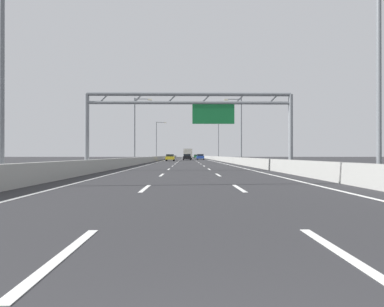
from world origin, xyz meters
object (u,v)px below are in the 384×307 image
yellow_car (170,158)px  green_car (196,156)px  streetlamp_right_near (373,55)px  streetlamp_left_mid (136,126)px  blue_car (200,157)px  black_car (187,157)px  streetlamp_left_near (8,53)px  sign_gantry (192,111)px  streetlamp_right_mid (240,126)px  streetlamp_left_far (157,138)px  box_truck (188,154)px  streetlamp_right_far (217,138)px

yellow_car → green_car: (7.21, 64.98, 0.01)m
streetlamp_right_near → streetlamp_left_mid: size_ratio=1.00×
blue_car → yellow_car: bearing=-109.7°
black_car → yellow_car: black_car is taller
streetlamp_left_near → streetlamp_left_mid: (0.00, 36.59, 0.00)m
streetlamp_right_near → sign_gantry: bearing=117.0°
streetlamp_right_near → streetlamp_right_mid: same height
streetlamp_left_far → black_car: bearing=-19.6°
sign_gantry → streetlamp_left_mid: streetlamp_left_mid is taller
sign_gantry → streetlamp_right_mid: bearing=72.2°
streetlamp_left_near → blue_car: 81.09m
streetlamp_left_mid → streetlamp_left_far: same height
streetlamp_right_near → streetlamp_left_mid: (-14.93, 36.59, 0.00)m
streetlamp_right_mid → blue_car: 44.05m
streetlamp_left_near → black_car: (7.38, 70.56, -4.64)m
green_car → box_truck: box_truck is taller
yellow_car → box_truck: box_truck is taller
blue_car → streetlamp_right_mid: bearing=-84.8°
streetlamp_right_mid → box_truck: streetlamp_right_mid is taller
sign_gantry → yellow_car: sign_gantry is taller
streetlamp_left_mid → streetlamp_right_mid: 14.93m
streetlamp_left_mid → yellow_car: streetlamp_left_mid is taller
streetlamp_left_near → streetlamp_right_near: (14.93, 0.00, 0.00)m
streetlamp_left_near → streetlamp_left_mid: 36.59m
streetlamp_left_near → streetlamp_right_mid: size_ratio=1.00×
streetlamp_right_near → streetlamp_right_far: same height
green_car → streetlamp_right_mid: bearing=-87.5°
box_truck → streetlamp_left_mid: bearing=-98.4°
streetlamp_left_far → streetlamp_left_mid: bearing=-90.0°
streetlamp_left_near → black_car: bearing=84.0°
streetlamp_left_far → streetlamp_right_mid: bearing=-67.8°
streetlamp_left_mid → streetlamp_right_mid: (14.93, 0.00, 0.00)m
yellow_car → box_truck: bearing=82.2°
streetlamp_right_far → blue_car: bearing=119.6°
sign_gantry → streetlamp_left_mid: bearing=109.0°
yellow_car → blue_car: 21.14m
black_car → blue_car: 10.29m
streetlamp_left_mid → green_car: bearing=82.9°
streetlamp_right_far → green_car: size_ratio=2.29×
streetlamp_right_near → streetlamp_right_mid: size_ratio=1.00×
streetlamp_left_near → streetlamp_right_far: (14.93, 73.19, 0.00)m
streetlamp_left_near → streetlamp_left_far: same height
sign_gantry → streetlamp_left_mid: 23.76m
streetlamp_left_mid → yellow_car: size_ratio=2.07×
blue_car → streetlamp_left_mid: bearing=-104.1°
streetlamp_left_mid → streetlamp_right_far: bearing=67.8°
black_car → streetlamp_right_near: bearing=-83.9°
green_car → box_truck: size_ratio=0.47×
streetlamp_right_mid → box_truck: bearing=98.1°
green_car → blue_car: 45.08m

